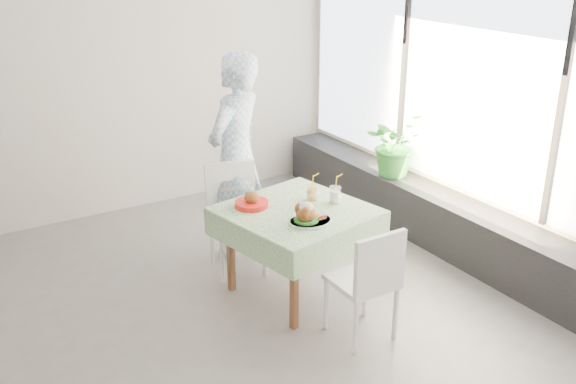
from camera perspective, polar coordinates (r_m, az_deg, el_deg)
floor at (r=4.94m, az=-10.76°, el=-12.47°), size 6.00×6.00×0.00m
wall_back at (r=6.66m, az=-19.61°, el=8.85°), size 6.00×0.02×2.80m
wall_front at (r=2.34m, az=10.32°, el=-13.72°), size 6.00×0.02×2.80m
wall_right at (r=5.97m, az=16.28°, el=7.86°), size 0.02×5.00×2.80m
window_pane at (r=5.89m, az=16.33°, el=10.18°), size 0.01×4.80×2.18m
window_ledge at (r=6.19m, az=13.91°, el=-2.70°), size 0.40×4.80×0.50m
cafe_table at (r=5.18m, az=0.76°, el=-4.41°), size 1.22×1.22×0.74m
chair_far at (r=5.64m, az=-4.54°, el=-4.13°), size 0.52×0.52×0.94m
chair_near at (r=4.75m, az=6.60°, el=-9.75°), size 0.42×0.42×0.89m
diner at (r=5.72m, az=-4.65°, el=3.16°), size 0.81×0.73×1.86m
main_dish at (r=4.81m, az=1.80°, el=-2.15°), size 0.33×0.33×0.17m
juice_cup_orange at (r=5.22m, az=2.14°, el=-0.11°), size 0.09×0.09×0.25m
juice_cup_lemonade at (r=5.18m, az=4.21°, el=-0.30°), size 0.10×0.10×0.27m
second_dish at (r=5.11m, az=-3.26°, el=-0.91°), size 0.27×0.27×0.13m
potted_plant at (r=6.50m, az=9.47°, el=4.28°), size 0.74×0.69×0.66m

